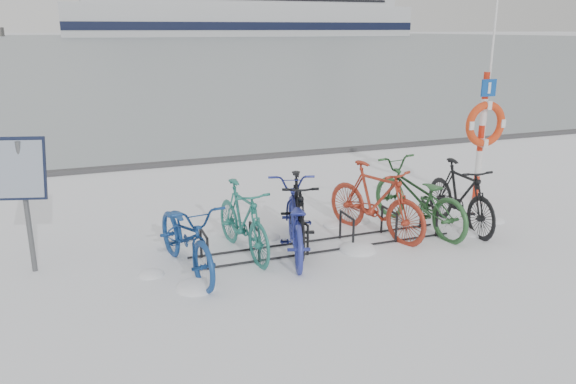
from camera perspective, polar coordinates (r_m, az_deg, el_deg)
ground at (r=8.39m, az=3.72°, el=-5.51°), size 900.00×900.00×0.00m
ice_sheet at (r=162.16m, az=-19.87°, el=14.27°), size 400.00×298.00×0.02m
quay_edge at (r=13.73m, az=-6.33°, el=3.32°), size 400.00×0.25×0.10m
bike_rack at (r=8.32m, az=3.74°, el=-4.35°), size 4.00×0.48×0.46m
info_board at (r=7.86m, az=-25.40°, el=1.42°), size 0.64×0.38×1.81m
lifebuoy_station at (r=10.79m, az=19.36°, el=6.50°), size 0.83×0.23×4.30m
cruise_ferry at (r=232.74m, az=-4.69°, el=18.49°), size 136.40×25.73×44.82m
bike_0 at (r=7.51m, az=-10.30°, el=-4.16°), size 0.98×2.06×1.04m
bike_1 at (r=7.98m, az=-4.61°, el=-2.62°), size 0.71×1.82×1.06m
bike_2 at (r=7.99m, az=0.62°, el=-2.61°), size 1.23×2.11×1.05m
bike_3 at (r=8.26m, az=1.02°, el=-1.81°), size 1.00×1.88×1.09m
bike_4 at (r=8.78m, az=8.90°, el=-0.64°), size 1.18×2.00×1.16m
bike_5 at (r=9.19m, az=13.07°, el=-0.25°), size 1.08×2.23×1.12m
bike_6 at (r=9.44m, az=17.13°, el=-0.17°), size 0.61×1.87×1.11m
snow_drifts at (r=8.44m, az=6.02°, el=-5.43°), size 6.04×2.01×0.19m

